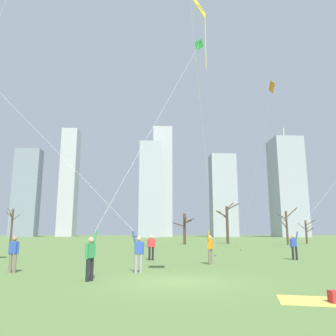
% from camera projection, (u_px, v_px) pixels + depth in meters
% --- Properties ---
extents(ground_plane, '(400.00, 400.00, 0.00)m').
position_uv_depth(ground_plane, '(177.00, 282.00, 12.24)').
color(ground_plane, '#5B7A3D').
extents(kite_flyer_midfield_left_yellow, '(2.56, 9.83, 10.52)m').
position_uv_depth(kite_flyer_midfield_left_yellow, '(208.00, 207.00, 17.13)').
color(kite_flyer_midfield_left_yellow, '#726656').
rests_on(kite_flyer_midfield_left_yellow, ground).
extents(kite_flyer_foreground_left_white, '(9.98, 1.94, 11.35)m').
position_uv_depth(kite_flyer_foreground_left_white, '(93.00, 200.00, 15.66)').
color(kite_flyer_foreground_left_white, gray).
rests_on(kite_flyer_foreground_left_white, ground).
extents(kite_flyer_midfield_center_purple, '(13.67, 2.59, 17.72)m').
position_uv_depth(kite_flyer_midfield_center_purple, '(323.00, 206.00, 22.29)').
color(kite_flyer_midfield_center_purple, black).
rests_on(kite_flyer_midfield_center_purple, ground).
extents(kite_flyer_foreground_right_green, '(6.45, 10.22, 16.35)m').
position_uv_depth(kite_flyer_foreground_right_green, '(115.00, 208.00, 14.13)').
color(kite_flyer_foreground_right_green, black).
rests_on(kite_flyer_foreground_right_green, ground).
extents(bystander_strolling_midfield, '(0.51, 0.22, 1.62)m').
position_uv_depth(bystander_strolling_midfield, '(151.00, 246.00, 21.79)').
color(bystander_strolling_midfield, black).
rests_on(bystander_strolling_midfield, ground).
extents(bystander_watching_nearby, '(0.50, 0.27, 1.62)m').
position_uv_depth(bystander_watching_nearby, '(14.00, 252.00, 15.06)').
color(bystander_watching_nearby, '#726656').
rests_on(bystander_watching_nearby, ground).
extents(distant_kite_high_overhead_red, '(3.69, 4.26, 26.18)m').
position_uv_depth(distant_kite_high_overhead_red, '(5.00, 3.00, 31.47)').
color(distant_kite_high_overhead_red, red).
rests_on(distant_kite_high_overhead_red, ground).
extents(distant_kite_low_near_trees_orange, '(2.00, 6.90, 15.57)m').
position_uv_depth(distant_kite_low_near_trees_orange, '(269.00, 98.00, 30.51)').
color(distant_kite_low_near_trees_orange, orange).
rests_on(distant_kite_low_near_trees_orange, ground).
extents(picnic_spot, '(2.12, 1.85, 0.31)m').
position_uv_depth(picnic_spot, '(327.00, 298.00, 8.68)').
color(picnic_spot, '#D8BF4C').
rests_on(picnic_spot, ground).
extents(bare_tree_right_of_center, '(2.36, 2.09, 3.76)m').
position_uv_depth(bare_tree_right_of_center, '(306.00, 231.00, 53.18)').
color(bare_tree_right_of_center, '#4C3828').
rests_on(bare_tree_right_of_center, ground).
extents(bare_tree_center, '(3.62, 1.05, 6.55)m').
position_uv_depth(bare_tree_center, '(227.00, 222.00, 52.28)').
color(bare_tree_center, '#423326').
rests_on(bare_tree_center, ground).
extents(bare_tree_left_of_center, '(3.43, 1.86, 4.60)m').
position_uv_depth(bare_tree_left_of_center, '(185.00, 228.00, 50.14)').
color(bare_tree_left_of_center, '#423326').
rests_on(bare_tree_left_of_center, ground).
extents(bare_tree_far_right_edge, '(1.99, 1.82, 5.38)m').
position_uv_depth(bare_tree_far_right_edge, '(12.00, 225.00, 49.97)').
color(bare_tree_far_right_edge, '#4C3828').
rests_on(bare_tree_far_right_edge, ground).
extents(bare_tree_rightmost, '(3.21, 2.45, 5.35)m').
position_uv_depth(bare_tree_rightmost, '(287.00, 226.00, 47.89)').
color(bare_tree_rightmost, '#4C3828').
rests_on(bare_tree_rightmost, ground).
extents(skyline_squat_block, '(9.83, 5.86, 34.92)m').
position_uv_depth(skyline_squat_block, '(26.00, 192.00, 131.52)').
color(skyline_squat_block, gray).
rests_on(skyline_squat_block, ground).
extents(skyline_slender_spire, '(10.08, 7.86, 33.08)m').
position_uv_depth(skyline_slender_spire, '(223.00, 195.00, 133.60)').
color(skyline_slender_spire, '#9EA3AD').
rests_on(skyline_slender_spire, ground).
extents(skyline_mid_tower_left, '(7.79, 9.65, 34.55)m').
position_uv_depth(skyline_mid_tower_left, '(150.00, 189.00, 121.40)').
color(skyline_mid_tower_left, '#9EA3AD').
rests_on(skyline_mid_tower_left, ground).
extents(skyline_mid_tower_right, '(6.48, 8.70, 45.15)m').
position_uv_depth(skyline_mid_tower_right, '(69.00, 182.00, 139.30)').
color(skyline_mid_tower_right, '#B2B2B7').
rests_on(skyline_mid_tower_right, ground).
extents(skyline_wide_slab, '(7.87, 9.33, 45.23)m').
position_uv_depth(skyline_wide_slab, '(162.00, 181.00, 137.47)').
color(skyline_wide_slab, '#B2B2B7').
rests_on(skyline_wide_slab, ground).
extents(skyline_short_annex, '(10.83, 11.60, 42.90)m').
position_uv_depth(skyline_short_annex, '(287.00, 187.00, 127.63)').
color(skyline_short_annex, '#9EA3AD').
rests_on(skyline_short_annex, ground).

